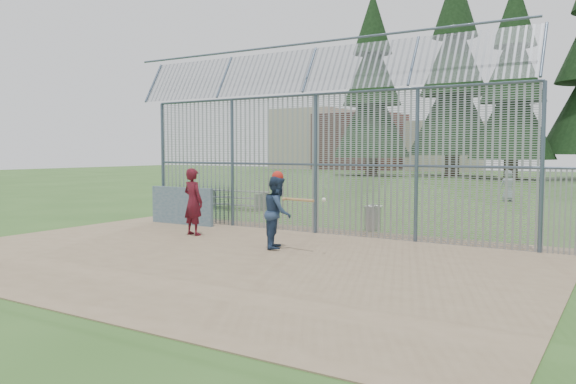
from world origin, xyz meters
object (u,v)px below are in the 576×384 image
Objects in this scene: bleacher at (235,199)px; onlooker at (193,202)px; trash_can at (373,218)px; batter at (278,212)px; dugout_wall at (182,206)px.

onlooker is at bearing -61.81° from bleacher.
onlooker is 5.34m from trash_can.
trash_can is (3.91, 3.59, -0.58)m from onlooker.
batter is 9.74m from bleacher.
trash_can is 0.27× the size of bleacher.
onlooker is at bearing 53.33° from batter.
onlooker reaches higher than trash_can.
onlooker is (1.88, -1.59, 0.34)m from dugout_wall.
onlooker is 2.30× the size of trash_can.
onlooker reaches higher than bleacher.
batter is 4.22m from trash_can.
trash_can is at bearing -37.12° from batter.
dugout_wall is at bearing -160.94° from trash_can.
dugout_wall reaches higher than bleacher.
bleacher is (-6.68, 7.07, -0.49)m from batter.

